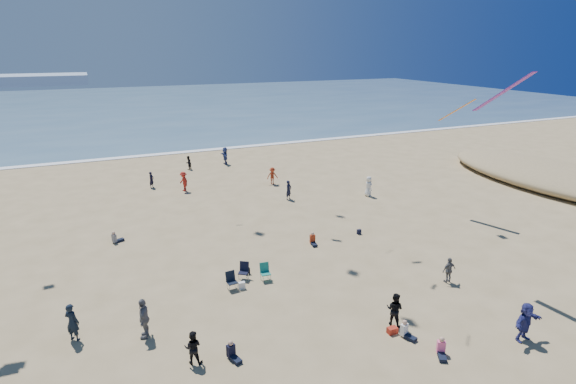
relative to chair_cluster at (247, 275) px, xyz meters
name	(u,v)px	position (x,y,z in m)	size (l,w,h in m)	color
ocean	(118,107)	(-0.96, 83.75, -0.47)	(220.00, 100.00, 0.06)	#476B84
surf_line	(149,155)	(-0.96, 33.75, -0.46)	(220.00, 1.20, 0.08)	white
standing_flyers	(248,215)	(2.73, 7.74, 0.38)	(32.52, 37.14, 1.94)	black
seated_group	(286,288)	(1.44, -2.04, -0.08)	(12.95, 18.62, 0.84)	white
chair_cluster	(247,275)	(0.00, 0.00, 0.00)	(2.65, 1.54, 1.00)	black
white_tote	(242,285)	(-0.47, -0.46, -0.30)	(0.35, 0.20, 0.40)	white
black_backpack	(247,271)	(0.34, 1.03, -0.31)	(0.30, 0.22, 0.38)	black
cooler	(392,330)	(4.60, -7.02, -0.35)	(0.45, 0.30, 0.30)	#A62717
navy_bag	(359,232)	(9.37, 3.35, -0.33)	(0.28, 0.18, 0.34)	black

